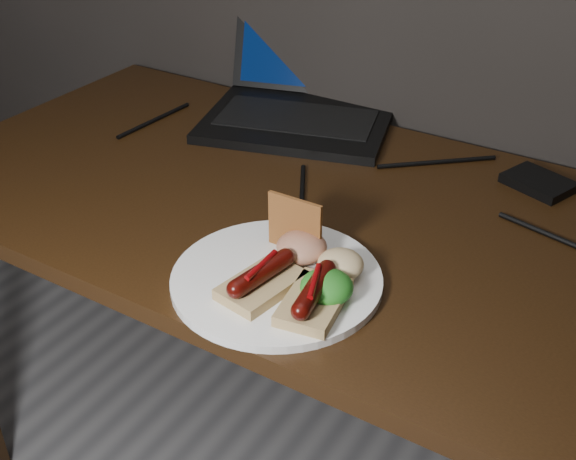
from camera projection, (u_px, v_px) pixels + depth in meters
The scene contains 11 objects.
desk at pixel (312, 249), 1.22m from camera, with size 1.40×0.70×0.75m.
laptop at pixel (304, 91), 1.46m from camera, with size 0.44×0.44×0.25m.
hard_drive at pixel (539, 183), 1.22m from camera, with size 0.11×0.08×0.02m, color black.
desk_cables at pixel (336, 167), 1.28m from camera, with size 0.85×0.38×0.01m.
plate at pixel (277, 279), 0.99m from camera, with size 0.29×0.29×0.01m, color white.
bread_sausage_center at pixel (262, 280), 0.95m from camera, with size 0.09×0.13×0.04m.
bread_sausage_right at pixel (314, 296), 0.92m from camera, with size 0.09×0.12×0.04m.
crispbread at pixel (295, 225), 1.02m from camera, with size 0.09×0.01×0.09m, color #A8652E.
salad_greens at pixel (327, 287), 0.93m from camera, with size 0.07×0.07×0.04m, color #125B17.
salsa_mound at pixel (302, 247), 1.01m from camera, with size 0.07×0.07×0.04m, color maroon.
coleslaw_mound at pixel (341, 264), 0.98m from camera, with size 0.06×0.06×0.04m, color beige.
Camera 1 is at (0.50, 0.49, 1.34)m, focal length 45.00 mm.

